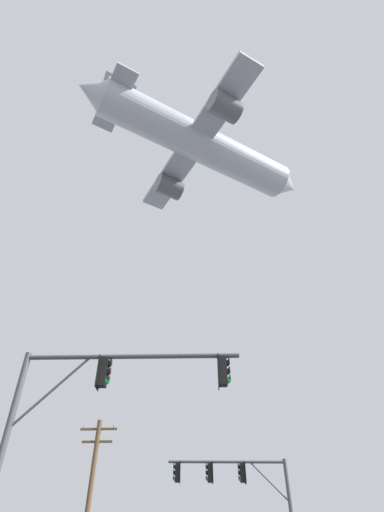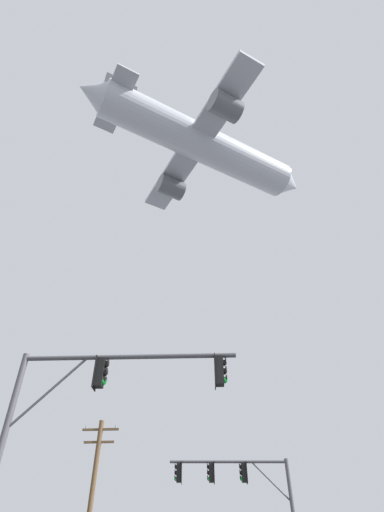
# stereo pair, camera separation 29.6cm
# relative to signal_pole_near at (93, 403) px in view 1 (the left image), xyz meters

# --- Properties ---
(signal_pole_near) EXTENTS (7.00, 0.58, 6.69)m
(signal_pole_near) POSITION_rel_signal_pole_near_xyz_m (0.00, 0.00, 0.00)
(signal_pole_near) COLOR #4C4C51
(signal_pole_near) RESTS_ON ground
(signal_pole_far) EXTENTS (6.38, 0.73, 5.71)m
(signal_pole_far) POSITION_rel_signal_pole_near_xyz_m (4.84, 11.72, -0.61)
(signal_pole_far) COLOR #4C4C51
(signal_pole_far) RESTS_ON ground
(utility_pole) EXTENTS (2.20, 0.28, 8.06)m
(utility_pole) POSITION_rel_signal_pole_near_xyz_m (-3.24, 12.56, -0.74)
(utility_pole) COLOR brown
(utility_pole) RESTS_ON ground
(airplane) EXTENTS (27.59, 21.30, 8.32)m
(airplane) POSITION_rel_signal_pole_near_xyz_m (2.93, 17.33, 36.57)
(airplane) COLOR #B7BCC6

